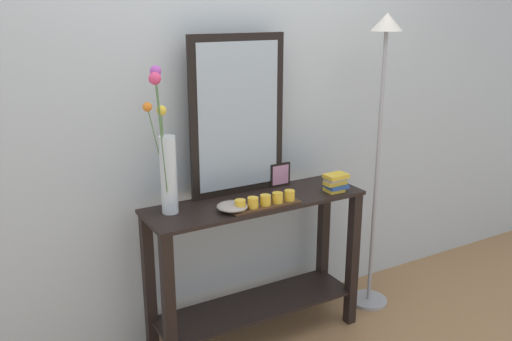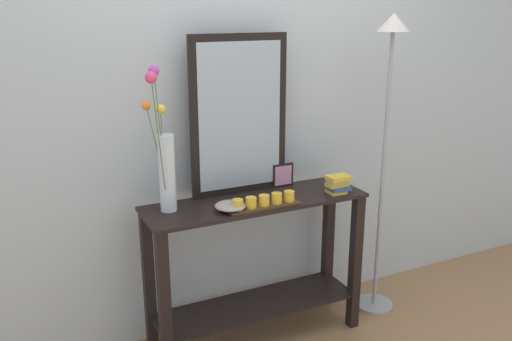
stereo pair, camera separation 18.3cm
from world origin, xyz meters
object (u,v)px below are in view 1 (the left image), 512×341
(console_table, at_px, (256,258))
(mirror_leaning, at_px, (238,116))
(book_stack, at_px, (336,182))
(tall_vase_left, at_px, (166,162))
(candle_tray, at_px, (265,202))
(decorative_bowl, at_px, (232,206))
(picture_frame_small, at_px, (280,175))
(floor_lamp, at_px, (381,117))

(console_table, height_order, mirror_leaning, mirror_leaning)
(book_stack, bearing_deg, tall_vase_left, 171.13)
(console_table, xyz_separation_m, candle_tray, (-0.01, -0.12, 0.37))
(console_table, bearing_deg, tall_vase_left, 174.40)
(console_table, distance_m, tall_vase_left, 0.78)
(decorative_bowl, bearing_deg, book_stack, -1.19)
(picture_frame_small, bearing_deg, mirror_leaning, 176.95)
(mirror_leaning, xyz_separation_m, tall_vase_left, (-0.45, -0.10, -0.16))
(tall_vase_left, relative_size, floor_lamp, 0.41)
(picture_frame_small, relative_size, floor_lamp, 0.08)
(console_table, distance_m, candle_tray, 0.39)
(console_table, relative_size, mirror_leaning, 1.41)
(decorative_bowl, bearing_deg, candle_tray, -11.61)
(picture_frame_small, relative_size, book_stack, 1.00)
(tall_vase_left, distance_m, picture_frame_small, 0.75)
(mirror_leaning, relative_size, picture_frame_small, 6.35)
(candle_tray, distance_m, decorative_bowl, 0.18)
(console_table, xyz_separation_m, decorative_bowl, (-0.19, -0.09, 0.37))
(console_table, xyz_separation_m, mirror_leaning, (-0.03, 0.15, 0.77))
(console_table, bearing_deg, picture_frame_small, 29.97)
(mirror_leaning, bearing_deg, console_table, -80.19)
(console_table, bearing_deg, candle_tray, -96.08)
(console_table, bearing_deg, decorative_bowl, -155.39)
(mirror_leaning, xyz_separation_m, candle_tray, (0.01, -0.27, -0.40))
(console_table, bearing_deg, book_stack, -12.22)
(mirror_leaning, distance_m, tall_vase_left, 0.49)
(console_table, height_order, picture_frame_small, picture_frame_small)
(candle_tray, bearing_deg, decorative_bowl, 168.39)
(floor_lamp, bearing_deg, mirror_leaning, 168.64)
(tall_vase_left, bearing_deg, console_table, -5.60)
(picture_frame_small, height_order, decorative_bowl, picture_frame_small)
(picture_frame_small, xyz_separation_m, book_stack, (0.22, -0.24, -0.01))
(tall_vase_left, height_order, picture_frame_small, tall_vase_left)
(tall_vase_left, relative_size, picture_frame_small, 5.42)
(mirror_leaning, bearing_deg, tall_vase_left, -166.95)
(tall_vase_left, relative_size, book_stack, 5.43)
(console_table, xyz_separation_m, tall_vase_left, (-0.48, 0.05, 0.61))
(tall_vase_left, bearing_deg, picture_frame_small, 7.21)
(candle_tray, xyz_separation_m, decorative_bowl, (-0.17, 0.04, -0.00))
(decorative_bowl, relative_size, floor_lamp, 0.09)
(candle_tray, bearing_deg, console_table, 83.92)
(picture_frame_small, bearing_deg, console_table, -150.03)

